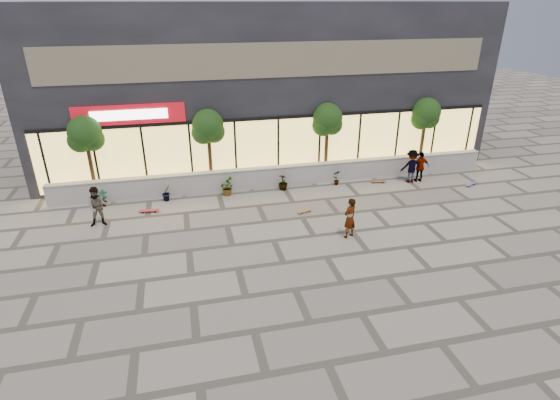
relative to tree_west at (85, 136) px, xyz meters
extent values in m
plane|color=#A29B8C|center=(9.00, -7.70, -2.99)|extent=(80.00, 80.00, 0.00)
cube|color=beige|center=(9.00, -0.70, -2.49)|extent=(22.00, 0.35, 1.00)
cube|color=#B2AFA8|center=(9.00, -0.70, -1.97)|extent=(22.00, 0.42, 0.04)
cube|color=black|center=(9.00, 4.80, 1.26)|extent=(24.00, 9.00, 8.50)
cube|color=#F3CB61|center=(9.00, 0.28, -1.29)|extent=(23.04, 0.05, 3.00)
cube|color=black|center=(9.00, 0.25, 0.26)|extent=(23.04, 0.08, 0.15)
cube|color=#A30B15|center=(2.00, 0.23, 0.81)|extent=(5.00, 0.10, 0.90)
cube|color=white|center=(2.00, 0.16, 0.81)|extent=(3.40, 0.06, 0.45)
cube|color=brown|center=(9.00, 0.28, 3.01)|extent=(21.60, 0.05, 1.60)
imported|color=#193711|center=(0.50, -1.25, -2.58)|extent=(0.43, 0.29, 0.81)
imported|color=#193711|center=(3.30, -1.25, -2.58)|extent=(0.57, 0.57, 0.81)
imported|color=#193711|center=(6.10, -1.25, -2.58)|extent=(0.68, 0.77, 0.81)
imported|color=#193711|center=(8.90, -1.25, -2.58)|extent=(0.64, 0.64, 0.81)
imported|color=#193711|center=(11.70, -1.25, -2.58)|extent=(0.46, 0.35, 0.81)
cylinder|color=#443118|center=(0.00, 0.00, -1.37)|extent=(0.18, 0.18, 3.24)
sphere|color=#193711|center=(0.00, 0.00, 0.18)|extent=(1.50, 1.50, 1.50)
sphere|color=#193711|center=(-0.25, -0.05, -0.18)|extent=(1.10, 1.10, 1.10)
sphere|color=#193711|center=(0.25, 0.05, -0.18)|extent=(1.10, 1.10, 1.10)
cylinder|color=#443118|center=(5.50, 0.00, -1.37)|extent=(0.18, 0.18, 3.24)
sphere|color=#193711|center=(5.50, 0.00, 0.18)|extent=(1.50, 1.50, 1.50)
sphere|color=#193711|center=(5.25, -0.05, -0.18)|extent=(1.10, 1.10, 1.10)
sphere|color=#193711|center=(5.75, 0.05, -0.18)|extent=(1.10, 1.10, 1.10)
cylinder|color=#443118|center=(11.50, 0.00, -1.37)|extent=(0.18, 0.18, 3.24)
sphere|color=#193711|center=(11.50, 0.00, 0.18)|extent=(1.50, 1.50, 1.50)
sphere|color=#193711|center=(11.25, -0.05, -0.18)|extent=(1.10, 1.10, 1.10)
sphere|color=#193711|center=(11.75, 0.05, -0.18)|extent=(1.10, 1.10, 1.10)
cylinder|color=#443118|center=(17.00, 0.00, -1.37)|extent=(0.18, 0.18, 3.24)
sphere|color=#193711|center=(17.00, 0.00, 0.18)|extent=(1.50, 1.50, 1.50)
sphere|color=#193711|center=(16.75, -0.05, -0.18)|extent=(1.10, 1.10, 1.10)
sphere|color=#193711|center=(17.25, 0.05, -0.18)|extent=(1.10, 1.10, 1.10)
imported|color=white|center=(10.32, -6.45, -2.15)|extent=(0.72, 0.62, 1.67)
imported|color=tan|center=(0.61, -3.19, -2.12)|extent=(0.86, 0.69, 1.73)
imported|color=white|center=(16.00, -1.78, -2.19)|extent=(0.97, 0.49, 1.60)
imported|color=maroon|center=(15.50, -1.76, -2.12)|extent=(1.17, 0.75, 1.73)
cube|color=olive|center=(9.22, -3.96, -2.91)|extent=(0.72, 0.38, 0.02)
cylinder|color=black|center=(9.41, -3.84, -2.96)|extent=(0.06, 0.04, 0.05)
cylinder|color=black|center=(9.44, -3.96, -2.96)|extent=(0.06, 0.04, 0.05)
cylinder|color=black|center=(9.00, -3.97, -2.96)|extent=(0.06, 0.04, 0.05)
cylinder|color=black|center=(9.03, -4.09, -2.96)|extent=(0.06, 0.04, 0.05)
cube|color=red|center=(2.52, -2.37, -2.89)|extent=(0.88, 0.30, 0.02)
cylinder|color=black|center=(2.79, -2.32, -2.95)|extent=(0.06, 0.04, 0.06)
cylinder|color=black|center=(2.78, -2.47, -2.95)|extent=(0.06, 0.04, 0.06)
cylinder|color=black|center=(2.26, -2.27, -2.95)|extent=(0.06, 0.04, 0.06)
cylinder|color=black|center=(2.25, -2.43, -2.95)|extent=(0.06, 0.04, 0.06)
cube|color=brown|center=(13.88, -1.50, -2.90)|extent=(0.77, 0.34, 0.02)
cylinder|color=black|center=(14.11, -1.48, -2.96)|extent=(0.06, 0.04, 0.05)
cylinder|color=black|center=(14.09, -1.61, -2.96)|extent=(0.06, 0.04, 0.05)
cylinder|color=black|center=(13.67, -1.39, -2.96)|extent=(0.06, 0.04, 0.05)
cylinder|color=black|center=(13.64, -1.52, -2.96)|extent=(0.06, 0.04, 0.05)
cube|color=#5C4E90|center=(18.28, -2.90, -2.90)|extent=(0.80, 0.54, 0.02)
cylinder|color=black|center=(18.47, -2.73, -2.96)|extent=(0.06, 0.05, 0.06)
cylinder|color=black|center=(18.53, -2.85, -2.96)|extent=(0.06, 0.05, 0.06)
cylinder|color=black|center=(18.03, -2.95, -2.96)|extent=(0.06, 0.05, 0.06)
cylinder|color=black|center=(18.10, -3.07, -2.96)|extent=(0.06, 0.05, 0.06)
camera|label=1|loc=(4.23, -20.59, 5.59)|focal=28.00mm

